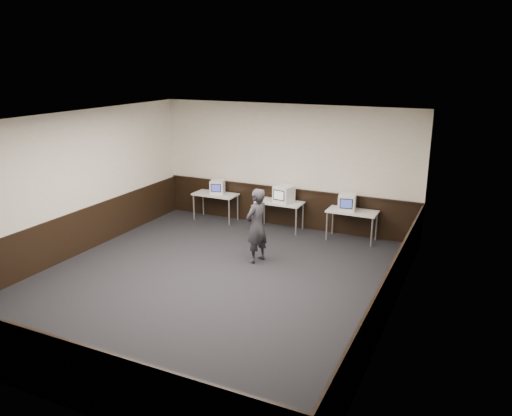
{
  "coord_description": "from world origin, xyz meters",
  "views": [
    {
      "loc": [
        4.69,
        -7.81,
        4.24
      ],
      "look_at": [
        0.27,
        1.6,
        1.15
      ],
      "focal_mm": 35.0,
      "sensor_mm": 36.0,
      "label": 1
    }
  ],
  "objects_px": {
    "desk_center": "(280,204)",
    "person": "(257,226)",
    "emac_left": "(217,187)",
    "emac_right": "(347,202)",
    "desk_left": "(215,196)",
    "desk_right": "(352,214)",
    "emac_center": "(284,194)"
  },
  "relations": [
    {
      "from": "emac_right",
      "to": "person",
      "type": "bearing_deg",
      "value": -131.89
    },
    {
      "from": "desk_center",
      "to": "emac_center",
      "type": "relative_size",
      "value": 2.28
    },
    {
      "from": "desk_right",
      "to": "emac_left",
      "type": "relative_size",
      "value": 2.52
    },
    {
      "from": "emac_left",
      "to": "emac_center",
      "type": "distance_m",
      "value": 1.96
    },
    {
      "from": "desk_center",
      "to": "emac_right",
      "type": "distance_m",
      "value": 1.79
    },
    {
      "from": "emac_center",
      "to": "emac_right",
      "type": "height_order",
      "value": "emac_center"
    },
    {
      "from": "desk_left",
      "to": "desk_right",
      "type": "xyz_separation_m",
      "value": [
        3.8,
        0.0,
        0.0
      ]
    },
    {
      "from": "desk_center",
      "to": "person",
      "type": "height_order",
      "value": "person"
    },
    {
      "from": "emac_left",
      "to": "person",
      "type": "distance_m",
      "value": 3.15
    },
    {
      "from": "emac_left",
      "to": "person",
      "type": "bearing_deg",
      "value": -62.46
    },
    {
      "from": "desk_left",
      "to": "emac_left",
      "type": "distance_m",
      "value": 0.26
    },
    {
      "from": "emac_left",
      "to": "emac_center",
      "type": "height_order",
      "value": "emac_center"
    },
    {
      "from": "desk_right",
      "to": "person",
      "type": "height_order",
      "value": "person"
    },
    {
      "from": "emac_left",
      "to": "desk_left",
      "type": "bearing_deg",
      "value": -162.67
    },
    {
      "from": "person",
      "to": "desk_right",
      "type": "bearing_deg",
      "value": 161.79
    },
    {
      "from": "desk_left",
      "to": "desk_center",
      "type": "xyz_separation_m",
      "value": [
        1.9,
        0.0,
        0.0
      ]
    },
    {
      "from": "desk_left",
      "to": "person",
      "type": "xyz_separation_m",
      "value": [
        2.27,
        -2.2,
        0.14
      ]
    },
    {
      "from": "desk_left",
      "to": "desk_right",
      "type": "relative_size",
      "value": 1.0
    },
    {
      "from": "desk_center",
      "to": "emac_left",
      "type": "height_order",
      "value": "emac_left"
    },
    {
      "from": "person",
      "to": "emac_right",
      "type": "bearing_deg",
      "value": 164.07
    },
    {
      "from": "desk_left",
      "to": "emac_center",
      "type": "bearing_deg",
      "value": -0.41
    },
    {
      "from": "desk_left",
      "to": "person",
      "type": "bearing_deg",
      "value": -44.04
    },
    {
      "from": "desk_right",
      "to": "emac_center",
      "type": "distance_m",
      "value": 1.81
    },
    {
      "from": "desk_right",
      "to": "emac_right",
      "type": "distance_m",
      "value": 0.31
    },
    {
      "from": "desk_right",
      "to": "emac_center",
      "type": "relative_size",
      "value": 2.28
    },
    {
      "from": "emac_right",
      "to": "person",
      "type": "relative_size",
      "value": 0.3
    },
    {
      "from": "desk_center",
      "to": "person",
      "type": "distance_m",
      "value": 2.23
    },
    {
      "from": "person",
      "to": "emac_center",
      "type": "bearing_deg",
      "value": -156.64
    },
    {
      "from": "desk_left",
      "to": "emac_right",
      "type": "bearing_deg",
      "value": -0.24
    },
    {
      "from": "desk_center",
      "to": "person",
      "type": "bearing_deg",
      "value": -80.37
    },
    {
      "from": "desk_right",
      "to": "person",
      "type": "relative_size",
      "value": 0.73
    },
    {
      "from": "desk_center",
      "to": "emac_right",
      "type": "relative_size",
      "value": 2.46
    }
  ]
}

